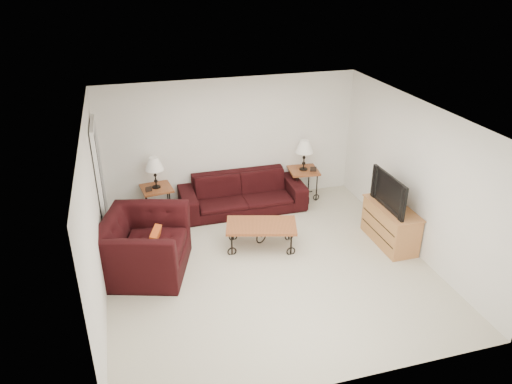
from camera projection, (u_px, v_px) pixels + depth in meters
ground at (268, 266)px, 7.79m from camera, size 5.00×5.00×0.00m
wall_back at (231, 142)px, 9.42m from camera, size 5.00×0.02×2.50m
wall_front at (339, 298)px, 5.08m from camera, size 5.00×0.02×2.50m
wall_left at (94, 218)px, 6.64m from camera, size 0.02×5.00×2.50m
wall_right at (416, 178)px, 7.87m from camera, size 0.02×5.00×2.50m
ceiling at (270, 116)px, 6.71m from camera, size 5.00×5.00×0.00m
doorway at (100, 185)px, 8.17m from camera, size 0.08×0.94×2.04m
sofa at (242, 193)px, 9.42m from camera, size 2.41×0.94×0.70m
side_table_left at (158, 202)px, 9.20m from camera, size 0.62×0.62×0.60m
side_table_right at (303, 184)px, 9.91m from camera, size 0.62×0.62×0.62m
lamp_left at (155, 173)px, 8.94m from camera, size 0.38×0.38×0.60m
lamp_right at (304, 155)px, 9.64m from camera, size 0.39×0.39×0.62m
photo_frame_left at (149, 189)px, 8.88m from camera, size 0.12×0.05×0.10m
photo_frame_right at (313, 169)px, 9.66m from camera, size 0.12×0.05×0.10m
coffee_table at (261, 236)px, 8.23m from camera, size 1.30×0.92×0.44m
armchair at (144, 245)px, 7.50m from camera, size 1.60×1.71×0.92m
throw_pillow at (154, 242)px, 7.47m from camera, size 0.23×0.43×0.41m
tv_stand at (390, 225)px, 8.30m from camera, size 0.48×1.15×0.69m
television at (394, 191)px, 8.02m from camera, size 0.14×1.03×0.59m
backpack at (301, 197)px, 9.58m from camera, size 0.40×0.35×0.44m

